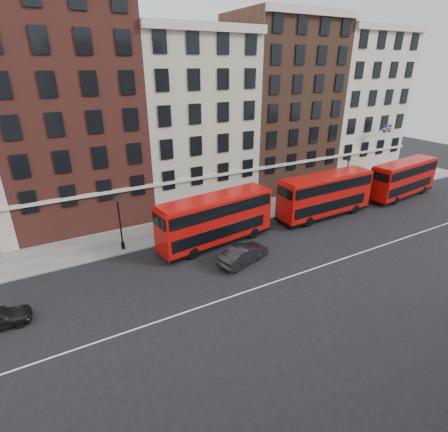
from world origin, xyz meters
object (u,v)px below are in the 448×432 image
bus_c (325,194)px  traffic_light (373,175)px  car_front (243,254)px  bus_d (403,178)px  bus_b (215,219)px

bus_c → traffic_light: size_ratio=3.48×
traffic_light → car_front: bearing=-163.7°
bus_d → bus_c: bearing=173.1°
traffic_light → bus_b: bearing=-173.4°
bus_d → car_front: (-25.79, -4.11, -1.64)m
bus_b → bus_c: size_ratio=1.00×
bus_d → car_front: size_ratio=2.30×
bus_c → car_front: size_ratio=2.39×
bus_b → car_front: bearing=-90.4°
bus_b → car_front: bus_b is taller
bus_b → bus_c: 13.28m
bus_c → car_front: bus_c is taller
bus_b → bus_c: bus_c is taller
bus_b → car_front: (0.49, -4.11, -1.73)m
bus_d → traffic_light: bus_d is taller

